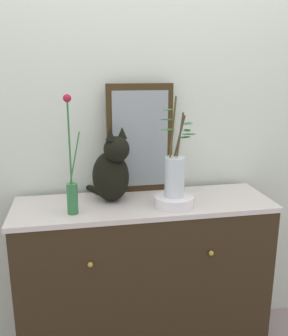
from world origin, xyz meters
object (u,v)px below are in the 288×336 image
(sideboard, at_px, (144,282))
(bowl_porcelain, at_px, (174,201))
(cat_sitting, at_px, (112,171))
(vase_glass_clear, at_px, (175,173))
(mirror_leaning, at_px, (140,139))
(vase_slim_green, at_px, (72,185))

(sideboard, relative_size, bowl_porcelain, 6.74)
(cat_sitting, height_order, vase_glass_clear, vase_glass_clear)
(mirror_leaning, xyz_separation_m, cat_sitting, (-0.17, -0.13, -0.13))
(sideboard, height_order, mirror_leaning, mirror_leaning)
(vase_slim_green, height_order, bowl_porcelain, vase_slim_green)
(cat_sitting, distance_m, vase_slim_green, 0.24)
(mirror_leaning, distance_m, vase_slim_green, 0.48)
(bowl_porcelain, bearing_deg, mirror_leaning, 114.91)
(sideboard, relative_size, vase_glass_clear, 2.72)
(sideboard, bearing_deg, cat_sitting, 161.43)
(bowl_porcelain, bearing_deg, vase_glass_clear, 50.73)
(vase_slim_green, xyz_separation_m, bowl_porcelain, (0.49, 0.01, -0.11))
(cat_sitting, xyz_separation_m, bowl_porcelain, (0.29, -0.13, -0.13))
(sideboard, xyz_separation_m, mirror_leaning, (0.01, 0.18, 0.75))
(sideboard, xyz_separation_m, cat_sitting, (-0.16, 0.05, 0.62))
(bowl_porcelain, height_order, vase_glass_clear, vase_glass_clear)
(sideboard, relative_size, vase_slim_green, 2.38)
(mirror_leaning, relative_size, vase_slim_green, 1.06)
(cat_sitting, bearing_deg, vase_slim_green, -144.93)
(bowl_porcelain, bearing_deg, cat_sitting, 155.66)
(mirror_leaning, height_order, bowl_porcelain, mirror_leaning)
(cat_sitting, bearing_deg, bowl_porcelain, -24.34)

